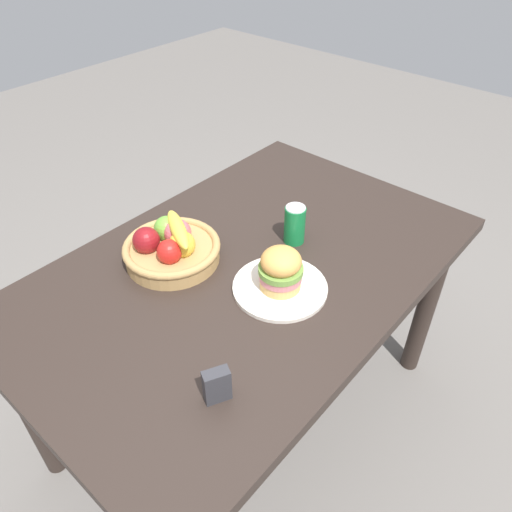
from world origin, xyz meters
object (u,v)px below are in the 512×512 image
(napkin_holder, at_px, (217,385))
(plate, at_px, (280,287))
(fruit_basket, at_px, (171,247))
(sandwich, at_px, (281,269))
(soda_can, at_px, (295,224))

(napkin_holder, bearing_deg, plate, 44.99)
(plate, distance_m, fruit_basket, 0.35)
(fruit_basket, bearing_deg, plate, -71.34)
(sandwich, relative_size, soda_can, 1.00)
(soda_can, relative_size, napkin_holder, 1.40)
(soda_can, bearing_deg, plate, -152.09)
(fruit_basket, distance_m, napkin_holder, 0.51)
(plate, xyz_separation_m, napkin_holder, (-0.37, -0.12, 0.04))
(sandwich, bearing_deg, plate, 0.00)
(plate, height_order, sandwich, sandwich)
(plate, relative_size, sandwich, 2.11)
(sandwich, bearing_deg, napkin_holder, -162.26)
(soda_can, distance_m, napkin_holder, 0.62)
(sandwich, distance_m, napkin_holder, 0.39)
(soda_can, xyz_separation_m, fruit_basket, (-0.31, 0.22, -0.01))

